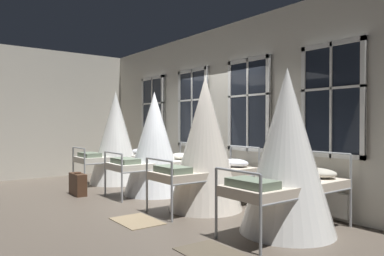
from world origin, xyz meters
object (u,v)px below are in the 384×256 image
object	(u,v)px
cot_second	(155,144)
cot_fourth	(287,152)
cot_third	(205,144)
cot_first	(116,138)
suitcase_dark	(78,184)

from	to	relation	value
cot_second	cot_fourth	size ratio (longest dim) A/B	0.96
cot_third	cot_fourth	size ratio (longest dim) A/B	1.03
cot_first	cot_third	bearing A→B (deg)	-89.31
cot_first	cot_third	distance (m)	3.46
cot_third	suitcase_dark	bearing A→B (deg)	118.65
cot_second	cot_third	xyz separation A→B (m)	(1.69, -0.02, 0.07)
cot_fourth	suitcase_dark	distance (m)	4.51
cot_third	cot_first	bearing A→B (deg)	91.45
cot_first	cot_fourth	xyz separation A→B (m)	(5.17, 0.01, -0.02)
cot_second	suitcase_dark	bearing A→B (deg)	148.21
cot_second	suitcase_dark	distance (m)	1.76
cot_second	suitcase_dark	size ratio (longest dim) A/B	3.75
cot_second	cot_fourth	distance (m)	3.40
cot_first	cot_second	bearing A→B (deg)	-88.55
cot_third	suitcase_dark	world-z (taller)	cot_third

